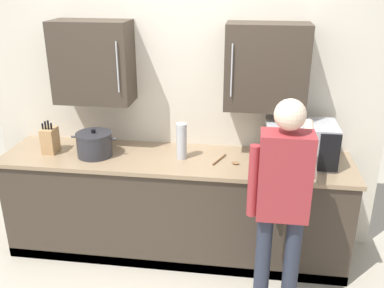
% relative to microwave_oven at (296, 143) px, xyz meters
% --- Properties ---
extents(back_wall_tiled, '(3.50, 0.44, 2.81)m').
position_rel_microwave_oven_xyz_m(back_wall_tiled, '(-0.99, 0.30, 0.38)').
color(back_wall_tiled, beige).
rests_on(back_wall_tiled, ground_plane).
extents(counter_unit, '(2.95, 0.68, 0.92)m').
position_rel_microwave_oven_xyz_m(counter_unit, '(-0.99, -0.03, -0.63)').
color(counter_unit, '#3D3328').
rests_on(counter_unit, ground_plane).
extents(microwave_oven, '(0.60, 0.76, 0.34)m').
position_rel_microwave_oven_xyz_m(microwave_oven, '(0.00, 0.00, 0.00)').
color(microwave_oven, '#B7BABF').
rests_on(microwave_oven, counter_unit).
extents(knife_block, '(0.11, 0.15, 0.30)m').
position_rel_microwave_oven_xyz_m(knife_block, '(-2.07, -0.06, -0.06)').
color(knife_block, tan).
rests_on(knife_block, counter_unit).
extents(stock_pot, '(0.39, 0.30, 0.23)m').
position_rel_microwave_oven_xyz_m(stock_pot, '(-1.66, -0.08, -0.07)').
color(stock_pot, '#2D2D33').
rests_on(stock_pot, counter_unit).
extents(thermos_flask, '(0.09, 0.09, 0.31)m').
position_rel_microwave_oven_xyz_m(thermos_flask, '(-0.93, -0.04, -0.01)').
color(thermos_flask, '#B7BABF').
rests_on(thermos_flask, counter_unit).
extents(wooden_spoon, '(0.22, 0.22, 0.02)m').
position_rel_microwave_oven_xyz_m(wooden_spoon, '(-0.55, -0.07, -0.16)').
color(wooden_spoon, brown).
rests_on(wooden_spoon, counter_unit).
extents(person_figure, '(0.44, 0.53, 1.65)m').
position_rel_microwave_oven_xyz_m(person_figure, '(-0.14, -0.71, -0.10)').
color(person_figure, '#282D3D').
rests_on(person_figure, ground_plane).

